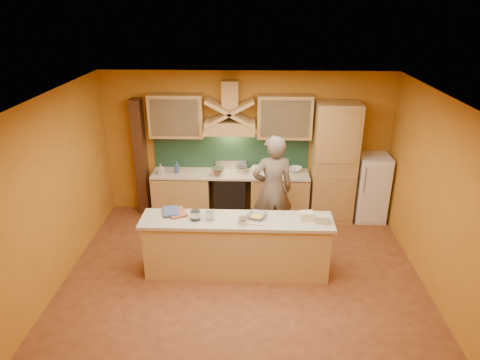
{
  "coord_description": "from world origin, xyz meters",
  "views": [
    {
      "loc": [
        0.15,
        -5.37,
        4.0
      ],
      "look_at": [
        -0.07,
        0.9,
        1.33
      ],
      "focal_mm": 32.0,
      "sensor_mm": 36.0,
      "label": 1
    }
  ],
  "objects_px": {
    "stove": "(231,195)",
    "mixing_bowl": "(257,216)",
    "fridge": "(371,188)",
    "person": "(273,190)",
    "kitchen_scale": "(243,222)"
  },
  "relations": [
    {
      "from": "fridge",
      "to": "mixing_bowl",
      "type": "distance_m",
      "value": 2.9
    },
    {
      "from": "fridge",
      "to": "kitchen_scale",
      "type": "relative_size",
      "value": 11.52
    },
    {
      "from": "fridge",
      "to": "person",
      "type": "relative_size",
      "value": 0.66
    },
    {
      "from": "kitchen_scale",
      "to": "person",
      "type": "bearing_deg",
      "value": 75.74
    },
    {
      "from": "stove",
      "to": "mixing_bowl",
      "type": "distance_m",
      "value": 2.0
    },
    {
      "from": "stove",
      "to": "mixing_bowl",
      "type": "height_order",
      "value": "mixing_bowl"
    },
    {
      "from": "fridge",
      "to": "kitchen_scale",
      "type": "xyz_separation_m",
      "value": [
        -2.4,
        -2.06,
        0.34
      ]
    },
    {
      "from": "person",
      "to": "mixing_bowl",
      "type": "height_order",
      "value": "person"
    },
    {
      "from": "fridge",
      "to": "person",
      "type": "xyz_separation_m",
      "value": [
        -1.93,
        -0.9,
        0.33
      ]
    },
    {
      "from": "person",
      "to": "mixing_bowl",
      "type": "xyz_separation_m",
      "value": [
        -0.27,
        -0.96,
        0.0
      ]
    },
    {
      "from": "fridge",
      "to": "person",
      "type": "bearing_deg",
      "value": -154.91
    },
    {
      "from": "kitchen_scale",
      "to": "mixing_bowl",
      "type": "xyz_separation_m",
      "value": [
        0.2,
        0.21,
        -0.01
      ]
    },
    {
      "from": "stove",
      "to": "mixing_bowl",
      "type": "xyz_separation_m",
      "value": [
        0.5,
        -1.86,
        0.53
      ]
    },
    {
      "from": "person",
      "to": "mixing_bowl",
      "type": "relative_size",
      "value": 6.74
    },
    {
      "from": "mixing_bowl",
      "to": "kitchen_scale",
      "type": "bearing_deg",
      "value": -134.33
    }
  ]
}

